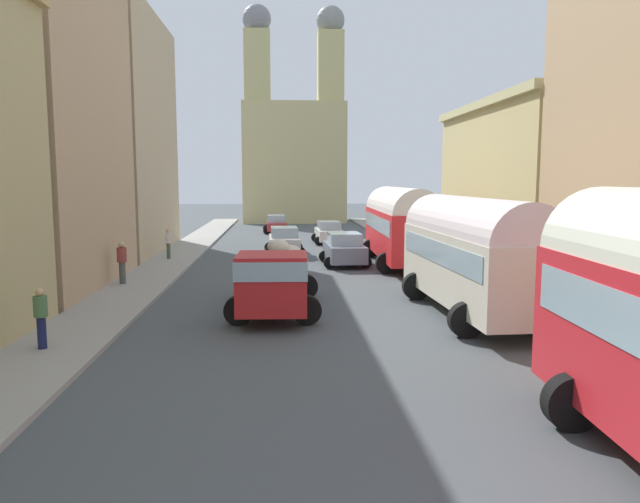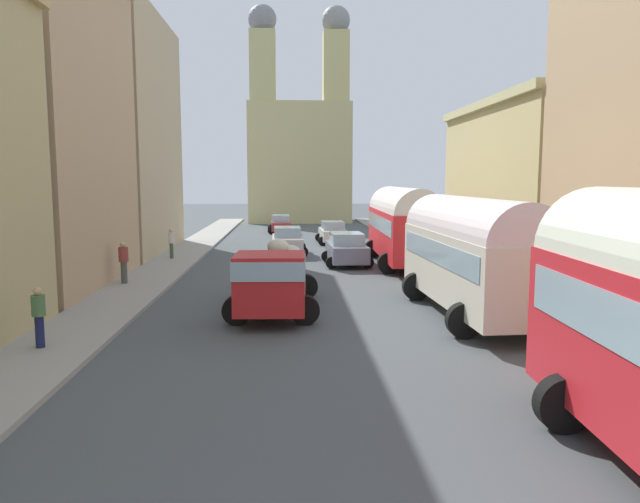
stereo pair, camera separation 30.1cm
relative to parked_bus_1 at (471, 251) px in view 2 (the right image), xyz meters
The scene contains 17 objects.
ground_plane 12.00m from the parked_bus_1, 113.38° to the left, with size 154.00×154.00×0.00m, color #494F53.
sidewalk_left 16.26m from the parked_bus_1, 137.75° to the left, with size 2.50×70.00×0.14m, color #9B9992.
sidewalk_right 11.33m from the parked_bus_1, 76.71° to the left, with size 2.50×70.00×0.14m, color gray.
building_left_2 17.00m from the parked_bus_1, 158.77° to the left, with size 4.49×10.09×13.55m.
building_left_3 24.16m from the parked_bus_1, 132.30° to the left, with size 5.49×12.04×13.85m.
building_right_2 12.79m from the parked_bus_1, 60.16° to the left, with size 5.44×13.71×8.24m.
distant_church 43.57m from the parked_bus_1, 96.22° to the left, with size 10.27×6.83×21.21m.
parked_bus_1 is the anchor object (origin of this frame).
parked_bus_2 11.58m from the parked_bus_1, 90.06° to the left, with size 3.42×9.57×3.98m.
cargo_truck_0 6.40m from the parked_bus_1, behind, with size 3.10×6.78×2.25m.
car_0 17.16m from the parked_bus_1, 110.28° to the left, with size 2.38×4.08×1.62m.
car_1 30.85m from the parked_bus_1, 102.16° to the left, with size 2.21×3.73×1.48m.
car_2 12.02m from the parked_bus_1, 103.94° to the left, with size 2.48×4.02×1.67m.
car_3 22.15m from the parked_bus_1, 97.35° to the left, with size 2.32×3.97×1.53m.
pedestrian_1 12.73m from the parked_bus_1, 163.97° to the right, with size 0.48×0.48×1.70m.
pedestrian_2 13.99m from the parked_bus_1, 154.76° to the left, with size 0.55×0.55×1.86m.
pedestrian_4 18.32m from the parked_bus_1, 131.71° to the left, with size 0.38×0.38×1.77m.
Camera 2 is at (-1.15, -2.49, 4.41)m, focal length 33.47 mm.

